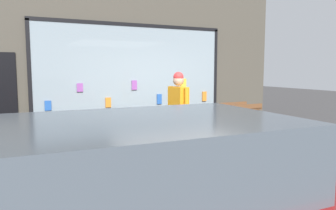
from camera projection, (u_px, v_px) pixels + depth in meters
The scene contains 7 objects.
ground_plane at pixel (189, 163), 6.15m from camera, with size 40.00×40.00×0.00m, color #474444.
shopfront_facade at pixel (139, 64), 8.04m from camera, with size 7.77×0.29×3.79m.
display_table_left at pixel (98, 123), 6.48m from camera, with size 2.30×0.64×0.88m.
display_table_right at pixel (216, 113), 7.73m from camera, with size 2.30×0.67×0.92m.
person_browsing at pixel (178, 106), 6.69m from camera, with size 0.27×0.67×1.70m.
small_dog at pixel (204, 142), 6.74m from camera, with size 0.28×0.54×0.39m.
parked_car at pixel (136, 209), 2.43m from camera, with size 4.22×2.00×1.41m.
Camera 1 is at (-3.01, -5.19, 1.78)m, focal length 35.00 mm.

